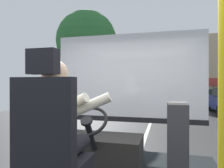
% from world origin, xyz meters
% --- Properties ---
extents(ground, '(18.00, 44.00, 0.06)m').
position_xyz_m(ground, '(0.00, 8.80, -0.02)').
color(ground, '#343434').
extents(driver_seat, '(0.48, 0.48, 1.36)m').
position_xyz_m(driver_seat, '(-0.24, -0.39, 1.20)').
color(driver_seat, black).
rests_on(driver_seat, bus_floor).
extents(bus_driver, '(0.77, 0.54, 0.80)m').
position_xyz_m(bus_driver, '(-0.24, -0.28, 1.41)').
color(bus_driver, black).
rests_on(bus_driver, driver_seat).
extents(steering_console, '(1.10, 1.02, 0.85)m').
position_xyz_m(steering_console, '(-0.24, 0.85, 0.82)').
color(steering_console, '#282623').
rests_on(steering_console, bus_floor).
extents(handrail_pole, '(0.04, 0.04, 2.10)m').
position_xyz_m(handrail_pole, '(0.91, -0.53, 1.65)').
color(handrail_pole, yellow).
rests_on(handrail_pole, bus_floor).
extents(fare_box, '(0.20, 0.23, 0.93)m').
position_xyz_m(fare_box, '(0.73, 0.38, 1.07)').
color(fare_box, '#333338').
rests_on(fare_box, bus_floor).
extents(windshield_panel, '(2.50, 0.08, 1.48)m').
position_xyz_m(windshield_panel, '(0.00, 1.62, 1.65)').
color(windshield_panel, silver).
extents(street_tree, '(2.87, 2.87, 5.18)m').
position_xyz_m(street_tree, '(-3.04, 7.42, 3.73)').
color(street_tree, '#4C3828').
rests_on(street_tree, ground).
extents(parked_car_green, '(1.98, 3.93, 1.24)m').
position_xyz_m(parked_car_green, '(4.18, 16.36, 0.64)').
color(parked_car_green, '#195633').
rests_on(parked_car_green, ground).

